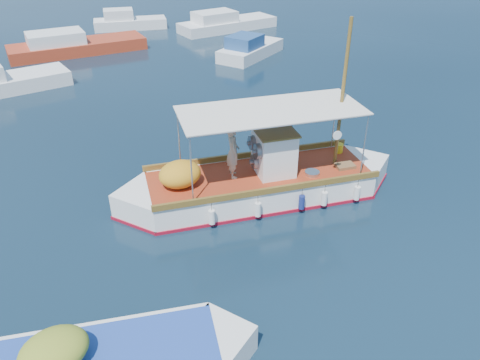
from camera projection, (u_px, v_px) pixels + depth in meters
ground at (267, 207)px, 16.38m from camera, size 160.00×160.00×0.00m
fishing_caique at (258, 183)px, 16.71m from camera, size 9.89×5.06×6.35m
bg_boat_n at (74, 46)px, 32.81m from camera, size 9.46×3.82×1.80m
bg_boat_ne at (249, 50)px, 32.00m from camera, size 5.85×4.20×1.80m
bg_boat_e at (225, 24)px, 38.77m from camera, size 8.30×2.76×1.80m
bg_boat_far_n at (128, 23)px, 39.22m from camera, size 6.22×3.87×1.80m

